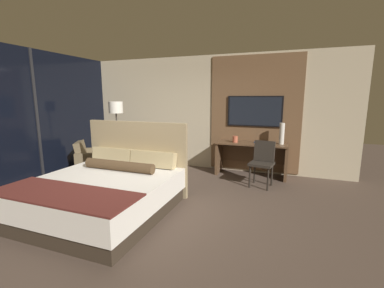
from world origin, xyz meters
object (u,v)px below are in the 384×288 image
object	(u,v)px
armchair_by_window	(93,162)
vase_short	(235,139)
bed	(105,191)
desk_chair	(263,159)
book	(260,142)
vase_tall	(282,134)
desk	(251,154)
floor_lamp	(116,113)
tv	(255,111)

from	to	relation	value
armchair_by_window	vase_short	distance (m)	3.45
armchair_by_window	vase_short	xyz separation A→B (m)	(3.25, 1.01, 0.58)
bed	desk_chair	xyz separation A→B (m)	(2.21, 2.13, 0.22)
bed	book	size ratio (longest dim) A/B	8.55
vase_tall	book	distance (m)	0.51
desk	floor_lamp	xyz separation A→B (m)	(-3.23, -0.61, 0.90)
tv	floor_lamp	world-z (taller)	tv
armchair_by_window	book	size ratio (longest dim) A/B	4.04
tv	desk	bearing A→B (deg)	-90.00
vase_tall	desk_chair	bearing A→B (deg)	-115.83
desk_chair	book	xyz separation A→B (m)	(-0.14, 0.66, 0.23)
desk_chair	vase_tall	size ratio (longest dim) A/B	1.96
desk	floor_lamp	distance (m)	3.41
desk_chair	bed	bearing A→B (deg)	-126.85
desk_chair	book	world-z (taller)	desk_chair
desk_chair	book	bearing A→B (deg)	111.06
vase_short	book	size ratio (longest dim) A/B	0.58
bed	vase_short	bearing A→B (deg)	60.30
book	desk	bearing A→B (deg)	-176.57
bed	desk_chair	distance (m)	3.08
desk_chair	floor_lamp	xyz separation A→B (m)	(-3.54, 0.04, 0.86)
vase_tall	book	size ratio (longest dim) A/B	1.89
floor_lamp	vase_short	size ratio (longest dim) A/B	11.70
vase_short	book	world-z (taller)	vase_short
floor_lamp	vase_tall	world-z (taller)	floor_lamp
tv	bed	bearing A→B (deg)	-122.23
bed	vase_short	world-z (taller)	bed
tv	vase_short	distance (m)	0.80
armchair_by_window	floor_lamp	bearing A→B (deg)	-70.05
desk_chair	vase_short	bearing A→B (deg)	150.21
desk	vase_short	world-z (taller)	vase_short
bed	armchair_by_window	xyz separation A→B (m)	(-1.72, 1.67, -0.08)
tv	desk_chair	xyz separation A→B (m)	(0.31, -0.89, -0.92)
bed	vase_tall	distance (m)	3.83
desk	vase_tall	xyz separation A→B (m)	(0.63, 0.02, 0.49)
bed	floor_lamp	world-z (taller)	floor_lamp
bed	vase_tall	world-z (taller)	bed
desk	vase_short	xyz separation A→B (m)	(-0.37, -0.10, 0.33)
desk	book	distance (m)	0.32
vase_tall	vase_short	world-z (taller)	vase_tall
bed	floor_lamp	xyz separation A→B (m)	(-1.33, 2.17, 1.08)
desk_chair	armchair_by_window	size ratio (longest dim) A/B	0.91
bed	vase_tall	bearing A→B (deg)	47.82
desk_chair	vase_tall	distance (m)	0.87
desk	armchair_by_window	xyz separation A→B (m)	(-3.62, -1.11, -0.25)
bed	armchair_by_window	size ratio (longest dim) A/B	2.12
armchair_by_window	vase_short	size ratio (longest dim) A/B	6.95
desk_chair	vase_short	world-z (taller)	desk_chair
desk	vase_short	size ratio (longest dim) A/B	10.93
vase_tall	vase_short	bearing A→B (deg)	-173.55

